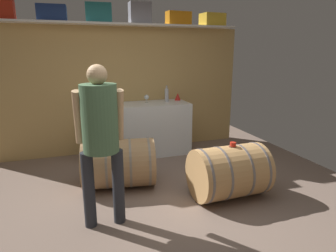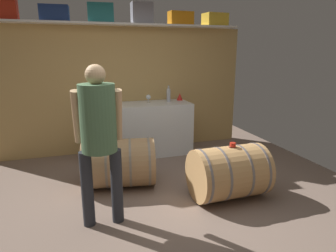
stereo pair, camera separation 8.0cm
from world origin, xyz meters
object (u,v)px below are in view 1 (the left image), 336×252
(toolcase_yellow, at_px, (212,20))
(wine_glass, at_px, (147,97))
(toolcase_navy, at_px, (52,13))
(wine_bottle_clear, at_px, (167,94))
(wine_barrel_near, at_px, (229,172))
(toolcase_teal, at_px, (98,13))
(toolcase_orange, at_px, (178,18))
(wine_bottle_amber, at_px, (103,96))
(toolcase_grey, at_px, (140,13))
(winemaker_pouring, at_px, (100,131))
(work_cabinet, at_px, (140,129))
(tasting_cup, at_px, (233,144))
(toolcase_red, at_px, (0,7))
(red_funnel, at_px, (178,97))
(wine_barrel_far, at_px, (119,163))

(toolcase_yellow, xyz_separation_m, wine_glass, (-1.29, -0.16, -1.32))
(toolcase_navy, bearing_deg, toolcase_yellow, 3.59)
(wine_bottle_clear, distance_m, wine_barrel_near, 2.07)
(toolcase_teal, height_order, wine_bottle_clear, toolcase_teal)
(toolcase_orange, distance_m, wine_bottle_amber, 1.87)
(toolcase_grey, height_order, winemaker_pouring, toolcase_grey)
(work_cabinet, bearing_deg, toolcase_yellow, 8.99)
(work_cabinet, bearing_deg, tasting_cup, -69.87)
(toolcase_red, xyz_separation_m, toolcase_orange, (2.74, 0.00, -0.06))
(toolcase_yellow, relative_size, wine_bottle_amber, 1.23)
(tasting_cup, bearing_deg, winemaker_pouring, -176.16)
(red_funnel, distance_m, wine_barrel_far, 1.96)
(wine_barrel_far, bearing_deg, toolcase_yellow, 44.69)
(toolcase_teal, relative_size, wine_glass, 2.86)
(toolcase_grey, relative_size, toolcase_orange, 0.82)
(wine_bottle_amber, relative_size, tasting_cup, 4.42)
(toolcase_orange, xyz_separation_m, wine_barrel_near, (-0.13, -2.10, -1.98))
(toolcase_teal, height_order, wine_glass, toolcase_teal)
(work_cabinet, xyz_separation_m, red_funnel, (0.75, 0.15, 0.51))
(toolcase_navy, bearing_deg, tasting_cup, -43.50)
(toolcase_red, relative_size, wine_barrel_far, 0.37)
(toolcase_orange, distance_m, red_funnel, 1.35)
(wine_bottle_amber, relative_size, wine_barrel_near, 0.36)
(wine_bottle_amber, relative_size, wine_bottle_clear, 1.14)
(toolcase_red, relative_size, wine_glass, 2.69)
(wine_barrel_near, bearing_deg, wine_bottle_clear, 93.37)
(wine_barrel_far, height_order, tasting_cup, tasting_cup)
(wine_barrel_near, bearing_deg, wine_glass, 103.88)
(toolcase_navy, bearing_deg, wine_barrel_near, -44.03)
(toolcase_teal, xyz_separation_m, wine_glass, (0.72, -0.16, -1.35))
(wine_barrel_far, distance_m, tasting_cup, 1.49)
(wine_barrel_far, bearing_deg, wine_bottle_amber, 101.31)
(wine_bottle_amber, xyz_separation_m, tasting_cup, (1.28, -1.98, -0.37))
(toolcase_grey, xyz_separation_m, red_funnel, (0.65, -0.08, -1.41))
(toolcase_yellow, height_order, wine_barrel_near, toolcase_yellow)
(work_cabinet, bearing_deg, toolcase_teal, 158.62)
(work_cabinet, distance_m, tasting_cup, 2.01)
(work_cabinet, bearing_deg, wine_barrel_far, -116.46)
(toolcase_teal, bearing_deg, toolcase_navy, -175.92)
(wine_bottle_amber, distance_m, wine_barrel_far, 1.45)
(wine_bottle_clear, height_order, tasting_cup, wine_bottle_clear)
(wine_barrel_far, bearing_deg, red_funnel, 54.79)
(winemaker_pouring, bearing_deg, toolcase_red, 120.08)
(toolcase_red, xyz_separation_m, red_funnel, (2.71, -0.08, -1.41))
(wine_barrel_near, bearing_deg, wine_bottle_amber, 121.44)
(work_cabinet, relative_size, wine_bottle_clear, 5.91)
(winemaker_pouring, bearing_deg, wine_barrel_far, 74.13)
(toolcase_yellow, bearing_deg, wine_bottle_clear, -174.06)
(toolcase_orange, xyz_separation_m, tasting_cup, (-0.09, -2.10, -1.63))
(red_funnel, bearing_deg, toolcase_grey, 173.34)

